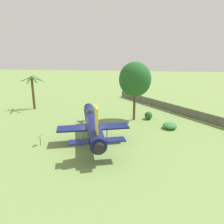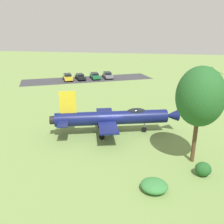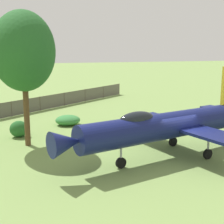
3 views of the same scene
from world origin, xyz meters
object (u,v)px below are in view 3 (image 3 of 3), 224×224
(display_jet, at_px, (170,125))
(shade_tree, at_px, (23,51))
(shrub_near_fence, at_px, (19,129))
(shrub_by_tree, at_px, (68,120))

(display_jet, height_order, shade_tree, shade_tree)
(display_jet, relative_size, shrub_near_fence, 11.00)
(display_jet, distance_m, shade_tree, 10.13)
(shade_tree, bearing_deg, display_jet, 60.50)
(shrub_near_fence, xyz_separation_m, shrub_by_tree, (-2.75, 3.86, -0.18))
(display_jet, xyz_separation_m, shade_tree, (-4.55, -8.05, 4.13))
(display_jet, height_order, shrub_by_tree, display_jet)
(shrub_near_fence, height_order, shrub_by_tree, shrub_near_fence)
(shrub_near_fence, relative_size, shrub_by_tree, 0.64)
(shade_tree, bearing_deg, shrub_near_fence, -165.11)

